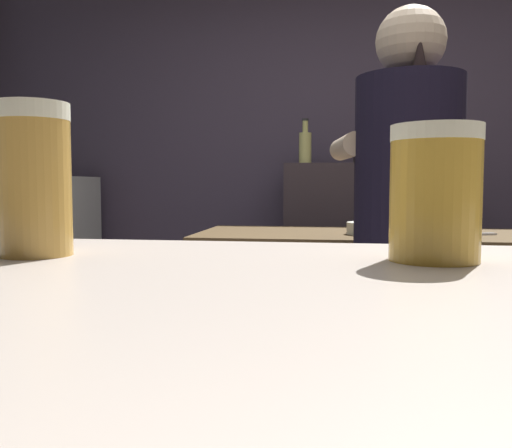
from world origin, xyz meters
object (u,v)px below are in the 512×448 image
(chefs_knife, at_px, (467,234))
(bottle_vinegar, at_px, (421,147))
(bartender, at_px, (407,230))
(bottle_olive_oil, at_px, (305,146))
(pint_glass_near, at_px, (35,180))
(pint_glass_far, at_px, (435,193))
(bottle_hot_sauce, at_px, (377,153))
(mini_fridge, at_px, (38,267))
(bottle_soy, at_px, (360,147))
(mixing_bowl, at_px, (369,228))

(chefs_knife, distance_m, bottle_vinegar, 1.32)
(bartender, bearing_deg, chefs_knife, -42.92)
(chefs_knife, bearing_deg, bottle_olive_oil, 101.43)
(bartender, xyz_separation_m, pint_glass_near, (-0.52, -1.28, 0.15))
(pint_glass_far, xyz_separation_m, bottle_hot_sauce, (0.16, 2.90, 0.20))
(pint_glass_far, xyz_separation_m, bottle_vinegar, (0.42, 2.92, 0.24))
(chefs_knife, relative_size, bottle_olive_oil, 0.89)
(mini_fridge, distance_m, bottle_vinegar, 2.54)
(bartender, xyz_separation_m, bottle_soy, (-0.09, 1.55, 0.37))
(bottle_vinegar, height_order, bottle_soy, bottle_vinegar)
(bottle_olive_oil, bearing_deg, pint_glass_far, -84.15)
(bartender, relative_size, bottle_vinegar, 6.48)
(bartender, distance_m, mixing_bowl, 0.41)
(mixing_bowl, relative_size, bottle_hot_sauce, 0.98)
(mixing_bowl, bearing_deg, mini_fridge, 153.35)
(pint_glass_near, bearing_deg, mixing_bowl, 75.71)
(bottle_olive_oil, bearing_deg, mini_fridge, -176.60)
(pint_glass_near, bearing_deg, bartender, 67.68)
(chefs_knife, xyz_separation_m, bottle_vinegar, (0.00, 1.25, 0.42))
(bottle_hot_sauce, bearing_deg, bottle_vinegar, 2.80)
(mixing_bowl, relative_size, chefs_knife, 0.73)
(pint_glass_near, bearing_deg, mini_fridge, 120.82)
(bartender, relative_size, chefs_knife, 6.97)
(pint_glass_far, bearing_deg, pint_glass_near, -177.02)
(pint_glass_near, bearing_deg, bottle_olive_oil, 87.85)
(chefs_knife, distance_m, bottle_hot_sauce, 1.33)
(pint_glass_near, bearing_deg, bottle_vinegar, 74.63)
(bartender, xyz_separation_m, pint_glass_far, (-0.14, -1.26, 0.14))
(mixing_bowl, relative_size, pint_glass_far, 1.38)
(mini_fridge, xyz_separation_m, bottle_vinegar, (2.41, 0.24, 0.76))
(mini_fridge, height_order, pint_glass_far, pint_glass_far)
(bottle_vinegar, bearing_deg, bottle_hot_sauce, -177.20)
(pint_glass_near, distance_m, pint_glass_far, 0.39)
(pint_glass_far, bearing_deg, chefs_knife, 75.99)
(mini_fridge, relative_size, bottle_vinegar, 4.51)
(bartender, xyz_separation_m, bottle_vinegar, (0.28, 1.66, 0.37))
(bottle_hot_sauce, bearing_deg, pint_glass_far, -93.06)
(chefs_knife, relative_size, bottle_vinegar, 0.93)
(pint_glass_far, bearing_deg, bartender, 83.84)
(pint_glass_far, relative_size, bottle_vinegar, 0.49)
(bartender, distance_m, chefs_knife, 0.49)
(mixing_bowl, height_order, bottle_soy, bottle_soy)
(pint_glass_far, distance_m, bottle_hot_sauce, 2.92)
(bartender, xyz_separation_m, bottle_hot_sauce, (0.02, 1.65, 0.34))
(bartender, relative_size, bottle_soy, 6.61)
(mini_fridge, distance_m, mixing_bowl, 2.30)
(bottle_vinegar, bearing_deg, mixing_bowl, -106.79)
(mixing_bowl, distance_m, pint_glass_near, 1.74)
(bartender, bearing_deg, bottle_hot_sauce, -9.02)
(mixing_bowl, bearing_deg, chefs_knife, 1.72)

